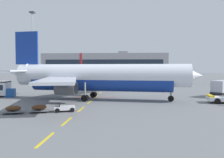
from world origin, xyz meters
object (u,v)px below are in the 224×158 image
Objects in this scene: airliner_foreground at (97,77)px; uld_cargo_container at (10,93)px; apron_light_mast_near at (33,39)px; ground_power_truck at (67,83)px; baggage_train at (27,109)px; airliner_mid_left at (87,71)px.

airliner_foreground reaches higher than uld_cargo_container.
airliner_foreground is 1.34× the size of apron_light_mast_near.
ground_power_truck is 34.36m from baggage_train.
baggage_train is at bearing -85.80° from airliner_mid_left.
airliner_foreground is at bearing -62.38° from ground_power_truck.
ground_power_truck is at bearing 117.62° from airliner_foreground.
uld_cargo_container is 0.07× the size of apron_light_mast_near.
airliner_mid_left is at bearing 84.81° from uld_cargo_container.
airliner_mid_left reaches higher than ground_power_truck.
airliner_foreground is 23.99m from ground_power_truck.
airliner_foreground is at bearing -55.88° from apron_light_mast_near.
uld_cargo_container is at bearing -95.19° from airliner_mid_left.
baggage_train is (4.09, -34.10, -1.11)m from ground_power_truck.
baggage_train is at bearing -68.15° from apron_light_mast_near.
uld_cargo_container is (-4.98, -54.79, -3.25)m from airliner_mid_left.
uld_cargo_container is (-10.15, 15.50, 0.27)m from baggage_train.
airliner_mid_left is (-12.14, 57.36, 0.10)m from airliner_foreground.
ground_power_truck is at bearing 71.97° from uld_cargo_container.
apron_light_mast_near is at bearing 129.37° from ground_power_truck.
baggage_train is 0.44× the size of apron_light_mast_near.
airliner_mid_left is at bearing 91.70° from ground_power_truck.
airliner_mid_left reaches higher than airliner_foreground.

